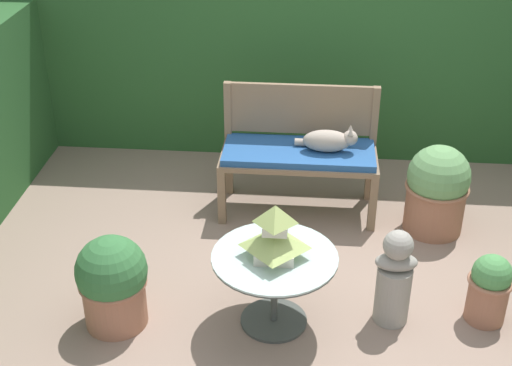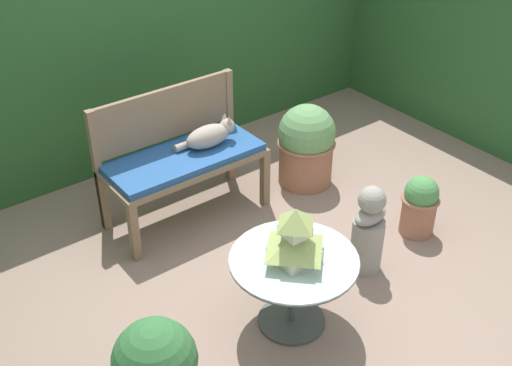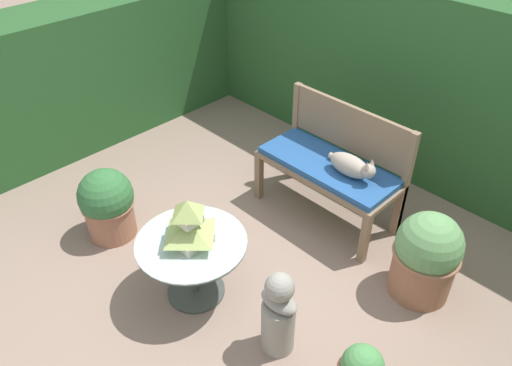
# 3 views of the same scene
# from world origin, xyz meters

# --- Properties ---
(ground) EXTENTS (30.00, 30.00, 0.00)m
(ground) POSITION_xyz_m (0.00, 0.00, 0.00)
(ground) COLOR gray
(foliage_hedge_back) EXTENTS (6.40, 0.90, 1.74)m
(foliage_hedge_back) POSITION_xyz_m (0.00, 2.35, 0.87)
(foliage_hedge_back) COLOR #285628
(foliage_hedge_back) RESTS_ON ground
(garden_bench) EXTENTS (1.22, 0.53, 0.55)m
(garden_bench) POSITION_xyz_m (-0.19, 0.94, 0.48)
(garden_bench) COLOR #7F664C
(garden_bench) RESTS_ON ground
(bench_backrest) EXTENTS (1.22, 0.06, 0.99)m
(bench_backrest) POSITION_xyz_m (-0.19, 1.19, 0.71)
(bench_backrest) COLOR #7F664C
(bench_backrest) RESTS_ON ground
(cat) EXTENTS (0.48, 0.19, 0.21)m
(cat) POSITION_xyz_m (0.03, 0.94, 0.64)
(cat) COLOR #A89989
(cat) RESTS_ON garden_bench
(patio_table) EXTENTS (0.78, 0.78, 0.51)m
(patio_table) POSITION_xyz_m (-0.29, -0.44, 0.41)
(patio_table) COLOR #424742
(patio_table) RESTS_ON ground
(pagoda_birdhouse) EXTENTS (0.32, 0.32, 0.36)m
(pagoda_birdhouse) POSITION_xyz_m (-0.29, -0.44, 0.67)
(pagoda_birdhouse) COLOR beige
(pagoda_birdhouse) RESTS_ON patio_table
(garden_bust) EXTENTS (0.27, 0.22, 0.67)m
(garden_bust) POSITION_xyz_m (0.46, -0.34, 0.32)
(garden_bust) COLOR gray
(garden_bust) RESTS_ON ground
(potted_plant_bench_left) EXTENTS (0.48, 0.48, 0.70)m
(potted_plant_bench_left) POSITION_xyz_m (0.86, 0.76, 0.35)
(potted_plant_bench_left) COLOR #9E664C
(potted_plant_bench_left) RESTS_ON ground
(potted_plant_hedge_corner) EXTENTS (0.29, 0.29, 0.48)m
(potted_plant_hedge_corner) POSITION_xyz_m (1.06, -0.29, 0.25)
(potted_plant_hedge_corner) COLOR #9E664C
(potted_plant_hedge_corner) RESTS_ON ground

